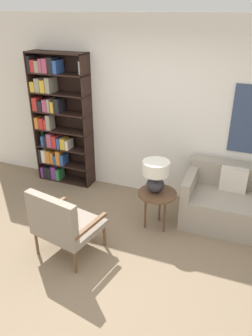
% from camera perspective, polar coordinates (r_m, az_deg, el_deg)
% --- Properties ---
extents(ground_plane, '(14.00, 14.00, 0.00)m').
position_cam_1_polar(ground_plane, '(4.00, -5.51, -17.47)').
color(ground_plane, '#847056').
extents(wall_back, '(6.40, 0.08, 2.70)m').
position_cam_1_polar(wall_back, '(4.97, 4.64, 9.76)').
color(wall_back, white).
rests_on(wall_back, ground_plane).
extents(bookshelf, '(0.97, 0.30, 2.16)m').
position_cam_1_polar(bookshelf, '(5.56, -12.13, 7.99)').
color(bookshelf, black).
rests_on(bookshelf, ground_plane).
extents(armchair, '(0.81, 0.77, 0.89)m').
position_cam_1_polar(armchair, '(3.96, -11.12, -9.27)').
color(armchair, brown).
rests_on(armchair, ground_plane).
extents(couch, '(1.68, 0.83, 0.80)m').
position_cam_1_polar(couch, '(4.80, 20.29, -6.12)').
color(couch, '#9E9384').
rests_on(couch, ground_plane).
extents(side_table, '(0.52, 0.52, 0.54)m').
position_cam_1_polar(side_table, '(4.40, 5.46, -4.97)').
color(side_table, brown).
rests_on(side_table, ground_plane).
extents(table_lamp, '(0.36, 0.36, 0.44)m').
position_cam_1_polar(table_lamp, '(4.28, 5.21, -0.99)').
color(table_lamp, '#2D2D33').
rests_on(table_lamp, side_table).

